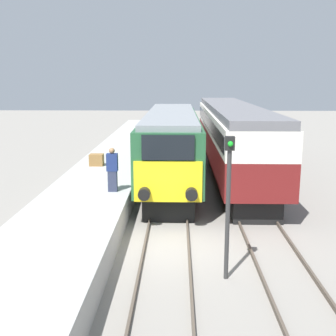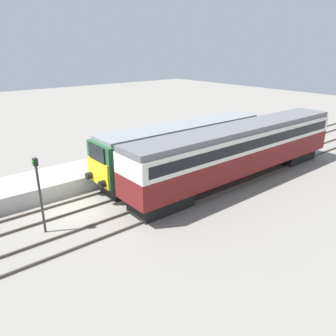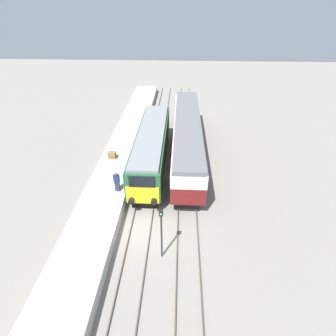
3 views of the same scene
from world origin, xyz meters
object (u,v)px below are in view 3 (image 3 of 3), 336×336
at_px(signal_post, 161,231).
at_px(locomotive, 152,147).
at_px(passenger_carriage, 187,135).
at_px(luggage_crate, 112,155).
at_px(person_on_platform, 117,182).

bearing_deg(signal_post, locomotive, 98.82).
height_order(locomotive, passenger_carriage, passenger_carriage).
xyz_separation_m(locomotive, luggage_crate, (-3.87, -0.41, -0.82)).
xyz_separation_m(locomotive, person_on_platform, (-2.25, -5.48, -0.23)).
bearing_deg(passenger_carriage, locomotive, -147.34).
relative_size(person_on_platform, luggage_crate, 2.52).
xyz_separation_m(passenger_carriage, signal_post, (-1.70, -13.13, -0.05)).
bearing_deg(passenger_carriage, person_on_platform, -126.40).
relative_size(locomotive, luggage_crate, 20.44).
height_order(passenger_carriage, luggage_crate, passenger_carriage).
bearing_deg(luggage_crate, passenger_carriage, 19.62).
bearing_deg(luggage_crate, person_on_platform, -72.26).
bearing_deg(luggage_crate, locomotive, 6.09).
height_order(passenger_carriage, signal_post, same).
xyz_separation_m(person_on_platform, signal_post, (3.95, -5.47, 0.48)).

